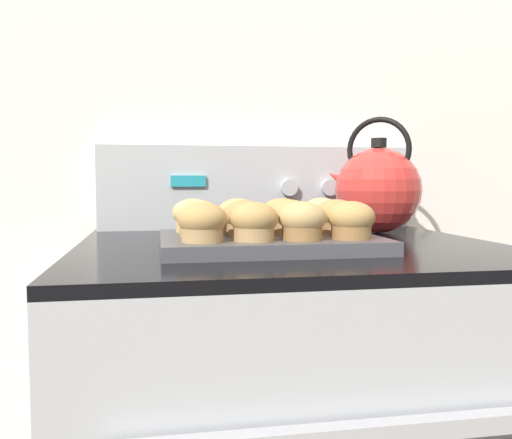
% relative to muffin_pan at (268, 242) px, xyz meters
% --- Properties ---
extents(wall_back, '(8.00, 0.05, 2.40)m').
position_rel_muffin_pan_xyz_m(wall_back, '(0.05, 0.43, 0.28)').
color(wall_back, white).
rests_on(wall_back, ground_plane).
extents(control_panel, '(0.73, 0.07, 0.19)m').
position_rel_muffin_pan_xyz_m(control_panel, '(0.05, 0.38, 0.08)').
color(control_panel, '#B7BABF').
rests_on(control_panel, stove_range).
extents(muffin_pan, '(0.35, 0.28, 0.02)m').
position_rel_muffin_pan_xyz_m(muffin_pan, '(0.00, 0.00, 0.00)').
color(muffin_pan, '#4C4C51').
rests_on(muffin_pan, stove_range).
extents(muffin_r0_c0, '(0.07, 0.07, 0.06)m').
position_rel_muffin_pan_xyz_m(muffin_r0_c0, '(-0.12, -0.08, 0.04)').
color(muffin_r0_c0, tan).
rests_on(muffin_r0_c0, muffin_pan).
extents(muffin_r0_c1, '(0.07, 0.07, 0.06)m').
position_rel_muffin_pan_xyz_m(muffin_r0_c1, '(-0.04, -0.08, 0.04)').
color(muffin_r0_c1, tan).
rests_on(muffin_r0_c1, muffin_pan).
extents(muffin_r0_c2, '(0.07, 0.07, 0.06)m').
position_rel_muffin_pan_xyz_m(muffin_r0_c2, '(0.04, -0.08, 0.04)').
color(muffin_r0_c2, olive).
rests_on(muffin_r0_c2, muffin_pan).
extents(muffin_r0_c3, '(0.07, 0.07, 0.06)m').
position_rel_muffin_pan_xyz_m(muffin_r0_c3, '(0.12, -0.08, 0.04)').
color(muffin_r0_c3, olive).
rests_on(muffin_r0_c3, muffin_pan).
extents(muffin_r1_c0, '(0.07, 0.07, 0.06)m').
position_rel_muffin_pan_xyz_m(muffin_r1_c0, '(-0.11, 0.00, 0.04)').
color(muffin_r1_c0, '#A37A4C').
rests_on(muffin_r1_c0, muffin_pan).
extents(muffin_r1_c1, '(0.07, 0.07, 0.06)m').
position_rel_muffin_pan_xyz_m(muffin_r1_c1, '(-0.04, 0.00, 0.04)').
color(muffin_r1_c1, tan).
rests_on(muffin_r1_c1, muffin_pan).
extents(muffin_r1_c2, '(0.07, 0.07, 0.06)m').
position_rel_muffin_pan_xyz_m(muffin_r1_c2, '(0.04, 0.00, 0.04)').
color(muffin_r1_c2, '#A37A4C').
rests_on(muffin_r1_c2, muffin_pan).
extents(muffin_r1_c3, '(0.07, 0.07, 0.06)m').
position_rel_muffin_pan_xyz_m(muffin_r1_c3, '(0.12, 0.00, 0.04)').
color(muffin_r1_c3, olive).
rests_on(muffin_r1_c3, muffin_pan).
extents(muffin_r2_c0, '(0.07, 0.07, 0.06)m').
position_rel_muffin_pan_xyz_m(muffin_r2_c0, '(-0.12, 0.08, 0.04)').
color(muffin_r2_c0, tan).
rests_on(muffin_r2_c0, muffin_pan).
extents(muffin_r2_c1, '(0.07, 0.07, 0.06)m').
position_rel_muffin_pan_xyz_m(muffin_r2_c1, '(-0.04, 0.08, 0.04)').
color(muffin_r2_c1, tan).
rests_on(muffin_r2_c1, muffin_pan).
extents(muffin_r2_c2, '(0.07, 0.07, 0.06)m').
position_rel_muffin_pan_xyz_m(muffin_r2_c2, '(0.04, 0.08, 0.04)').
color(muffin_r2_c2, tan).
rests_on(muffin_r2_c2, muffin_pan).
extents(muffin_r2_c3, '(0.07, 0.07, 0.06)m').
position_rel_muffin_pan_xyz_m(muffin_r2_c3, '(0.12, 0.08, 0.04)').
color(muffin_r2_c3, olive).
rests_on(muffin_r2_c3, muffin_pan).
extents(tea_kettle, '(0.20, 0.18, 0.25)m').
position_rel_muffin_pan_xyz_m(tea_kettle, '(0.28, 0.22, 0.08)').
color(tea_kettle, red).
rests_on(tea_kettle, stove_range).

